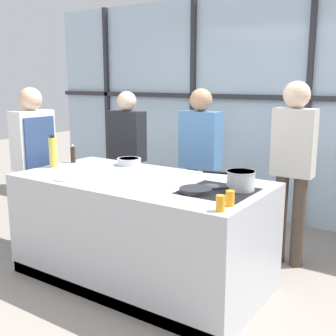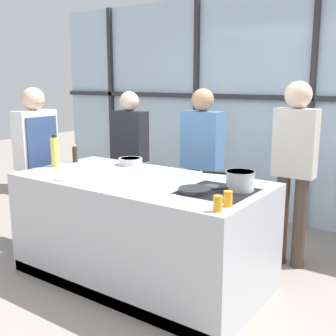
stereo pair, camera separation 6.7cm
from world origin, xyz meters
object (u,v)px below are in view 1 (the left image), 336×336
Objects in this scene: frying_pan at (197,190)px; oil_bottle at (53,152)px; spectator_center_left at (200,157)px; pepper_grinder at (73,154)px; spectator_center_right at (293,160)px; juice_glass_near at (220,203)px; mixing_bowl at (129,161)px; chef at (35,158)px; saucepan at (240,180)px; white_plate at (68,178)px; spectator_far_left at (128,151)px; juice_glass_far at (230,198)px.

oil_bottle reaches higher than frying_pan.
spectator_center_left is 8.97× the size of pepper_grinder.
spectator_center_right reaches higher than juice_glass_near.
chef is at bearing -159.30° from mixing_bowl.
pepper_grinder is at bearing 177.92° from saucepan.
pepper_grinder is 2.09m from juice_glass_near.
chef is at bearing 156.40° from white_plate.
spectator_center_left is (0.98, 0.00, 0.03)m from spectator_far_left.
spectator_far_left reaches higher than mixing_bowl.
saucepan is at bearing 83.28° from spectator_center_right.
saucepan is at bearing 101.73° from juice_glass_near.
spectator_far_left is 15.50× the size of juice_glass_far.
mixing_bowl is 1.67m from juice_glass_near.
saucepan is (0.87, -0.92, 0.05)m from spectator_center_left.
oil_bottle reaches higher than juice_glass_near.
oil_bottle reaches higher than pepper_grinder.
chef reaches higher than juice_glass_far.
chef is at bearing 164.85° from oil_bottle.
juice_glass_near is (1.97, -1.48, 0.05)m from spectator_far_left.
frying_pan is at bearing 85.49° from chef.
chef is 2.43m from juice_glass_far.
spectator_center_right reaches higher than oil_bottle.
spectator_center_right is at bearing -180.00° from spectator_far_left.
white_plate is at bearing -30.02° from oil_bottle.
mixing_bowl is at bearing 149.41° from juice_glass_near.
oil_bottle is (-1.86, -0.20, 0.07)m from saucepan.
mixing_bowl is (0.05, 0.77, 0.03)m from white_plate.
spectator_far_left is 4.02× the size of saucepan.
spectator_center_right is 7.58× the size of white_plate.
mixing_bowl is at bearing 41.39° from oil_bottle.
chef is 2.29m from saucepan.
saucepan is at bearing 133.57° from spectator_center_left.
juice_glass_near is at bearing 90.35° from spectator_center_right.
spectator_center_right is 1.48m from juice_glass_near.
oil_bottle is at bearing 74.85° from chef.
spectator_far_left is at bearing 109.25° from white_plate.
oil_bottle is (-0.01, -1.11, 0.15)m from spectator_far_left.
pepper_grinder is (-0.02, -0.85, 0.08)m from spectator_far_left.
mixing_bowl reaches higher than white_plate.
juice_glass_far reaches higher than mixing_bowl.
chef reaches higher than spectator_far_left.
oil_bottle is at bearing 173.42° from juice_glass_far.
mixing_bowl is at bearing 21.28° from pepper_grinder.
chef is 1.04m from mixing_bowl.
frying_pan is 1.65× the size of white_plate.
saucepan is at bearing 6.01° from oil_bottle.
oil_bottle is at bearing 169.47° from juice_glass_near.
spectator_far_left is 7.06× the size of white_plate.
oil_bottle is (-0.99, -1.11, 0.12)m from spectator_center_left.
saucepan is (1.86, -0.92, 0.08)m from spectator_far_left.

